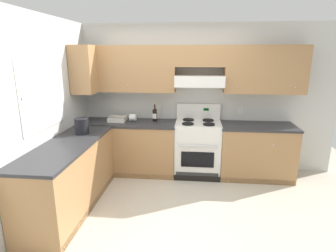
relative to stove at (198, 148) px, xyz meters
The scene contains 10 objects.
ground_plane 1.42m from the stove, 110.56° to the right, with size 7.04×7.04×0.00m, color beige.
wall_back 1.04m from the stove, 102.52° to the left, with size 4.68×0.57×2.55m.
wall_left 2.46m from the stove, 153.53° to the right, with size 0.47×4.00×2.55m.
counter_back_run 0.27m from the stove, behind, with size 3.60×0.65×0.91m.
counter_left_run 2.13m from the stove, 143.69° to the right, with size 0.63×1.91×0.91m.
stove is the anchor object (origin of this frame).
wine_bottle 0.94m from the stove, behind, with size 0.08×0.08×0.32m.
bowl 1.47m from the stove, behind, with size 0.30×0.28×0.07m.
bucket 1.95m from the stove, 155.19° to the right, with size 0.21×0.21×0.23m.
paper_towel_roll 1.24m from the stove, behind, with size 0.12×0.12×0.12m.
Camera 1 is at (0.42, -3.25, 2.05)m, focal length 29.38 mm.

